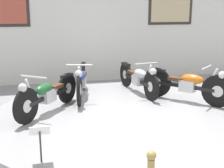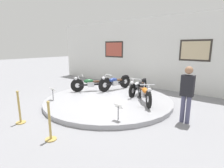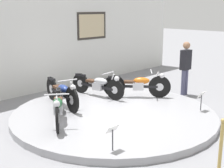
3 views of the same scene
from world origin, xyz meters
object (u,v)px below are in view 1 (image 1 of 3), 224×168
at_px(motorcycle_silver, 138,78).
at_px(info_placard_front_left, 40,136).
at_px(motorcycle_green, 47,93).
at_px(motorcycle_orange, 188,84).
at_px(motorcycle_blue, 81,80).

xyz_separation_m(motorcycle_silver, info_placard_front_left, (-2.30, -2.87, -0.01)).
relative_size(motorcycle_green, info_placard_front_left, 3.14).
height_order(motorcycle_green, motorcycle_orange, motorcycle_orange).
height_order(motorcycle_blue, motorcycle_orange, motorcycle_blue).
bearing_deg(motorcycle_orange, info_placard_front_left, -147.47).
distance_m(motorcycle_blue, motorcycle_silver, 1.33).
distance_m(motorcycle_blue, motorcycle_orange, 2.31).
bearing_deg(motorcycle_silver, motorcycle_green, -156.91).
relative_size(motorcycle_blue, motorcycle_silver, 1.02).
xyz_separation_m(motorcycle_blue, motorcycle_orange, (2.12, -0.90, -0.01)).
distance_m(motorcycle_orange, info_placard_front_left, 3.67).
distance_m(motorcycle_silver, info_placard_front_left, 3.68).
bearing_deg(motorcycle_orange, motorcycle_silver, 131.23).
xyz_separation_m(motorcycle_green, motorcycle_blue, (0.78, 0.91, 0.02)).
distance_m(motorcycle_green, motorcycle_blue, 1.20).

